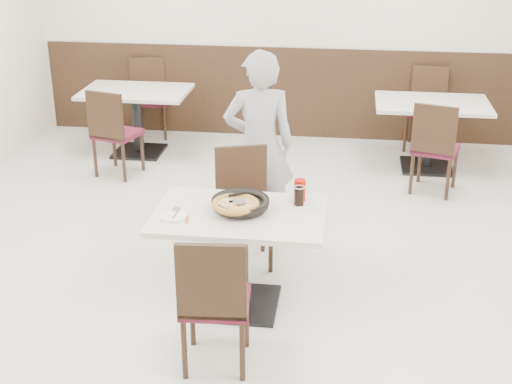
# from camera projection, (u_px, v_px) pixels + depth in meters

# --- Properties ---
(floor) EXTENTS (7.00, 7.00, 0.00)m
(floor) POSITION_uv_depth(u_px,v_px,m) (240.00, 270.00, 5.75)
(floor) COLOR beige
(floor) RESTS_ON ground
(wall_back) EXTENTS (6.00, 0.04, 2.80)m
(wall_back) POSITION_uv_depth(u_px,v_px,m) (284.00, 22.00, 8.40)
(wall_back) COLOR silver
(wall_back) RESTS_ON floor
(wainscot_back) EXTENTS (5.90, 0.03, 1.10)m
(wainscot_back) POSITION_uv_depth(u_px,v_px,m) (283.00, 93.00, 8.71)
(wainscot_back) COLOR black
(wainscot_back) RESTS_ON floor
(main_table) EXTENTS (1.27, 0.91, 0.75)m
(main_table) POSITION_uv_depth(u_px,v_px,m) (240.00, 260.00, 5.12)
(main_table) COLOR beige
(main_table) RESTS_ON floor
(chair_near) EXTENTS (0.45, 0.45, 0.95)m
(chair_near) POSITION_uv_depth(u_px,v_px,m) (216.00, 298.00, 4.45)
(chair_near) COLOR black
(chair_near) RESTS_ON floor
(chair_far) EXTENTS (0.52, 0.52, 0.95)m
(chair_far) POSITION_uv_depth(u_px,v_px,m) (245.00, 210.00, 5.68)
(chair_far) COLOR black
(chair_far) RESTS_ON floor
(trivet) EXTENTS (0.12, 0.12, 0.04)m
(trivet) POSITION_uv_depth(u_px,v_px,m) (244.00, 212.00, 4.94)
(trivet) COLOR black
(trivet) RESTS_ON main_table
(pizza_pan) EXTENTS (0.43, 0.43, 0.01)m
(pizza_pan) POSITION_uv_depth(u_px,v_px,m) (240.00, 205.00, 5.00)
(pizza_pan) COLOR black
(pizza_pan) RESTS_ON trivet
(pizza) EXTENTS (0.31, 0.31, 0.02)m
(pizza) POSITION_uv_depth(u_px,v_px,m) (236.00, 206.00, 4.93)
(pizza) COLOR #B87F3C
(pizza) RESTS_ON pizza_pan
(pizza_server) EXTENTS (0.11, 0.12, 0.00)m
(pizza_server) POSITION_uv_depth(u_px,v_px,m) (239.00, 201.00, 4.93)
(pizza_server) COLOR silver
(pizza_server) RESTS_ON pizza
(napkin) EXTENTS (0.18, 0.18, 0.00)m
(napkin) POSITION_uv_depth(u_px,v_px,m) (176.00, 218.00, 4.89)
(napkin) COLOR white
(napkin) RESTS_ON main_table
(side_plate) EXTENTS (0.20, 0.20, 0.01)m
(side_plate) POSITION_uv_depth(u_px,v_px,m) (174.00, 216.00, 4.90)
(side_plate) COLOR white
(side_plate) RESTS_ON napkin
(fork) EXTENTS (0.03, 0.15, 0.00)m
(fork) POSITION_uv_depth(u_px,v_px,m) (176.00, 214.00, 4.92)
(fork) COLOR silver
(fork) RESTS_ON side_plate
(cola_glass) EXTENTS (0.08, 0.08, 0.13)m
(cola_glass) POSITION_uv_depth(u_px,v_px,m) (299.00, 196.00, 5.08)
(cola_glass) COLOR black
(cola_glass) RESTS_ON main_table
(red_cup) EXTENTS (0.09, 0.09, 0.16)m
(red_cup) POSITION_uv_depth(u_px,v_px,m) (300.00, 190.00, 5.14)
(red_cup) COLOR #BB0700
(red_cup) RESTS_ON main_table
(diner_person) EXTENTS (0.67, 0.52, 1.65)m
(diner_person) POSITION_uv_depth(u_px,v_px,m) (259.00, 146.00, 6.04)
(diner_person) COLOR #9F9EA2
(diner_person) RESTS_ON floor
(bg_table_left) EXTENTS (1.28, 0.93, 0.75)m
(bg_table_left) POSITION_uv_depth(u_px,v_px,m) (137.00, 122.00, 8.19)
(bg_table_left) COLOR beige
(bg_table_left) RESTS_ON floor
(bg_chair_left_near) EXTENTS (0.52, 0.52, 0.95)m
(bg_chair_left_near) POSITION_uv_depth(u_px,v_px,m) (117.00, 132.00, 7.54)
(bg_chair_left_near) COLOR black
(bg_chair_left_near) RESTS_ON floor
(bg_chair_left_far) EXTENTS (0.52, 0.52, 0.95)m
(bg_chair_left_far) POSITION_uv_depth(u_px,v_px,m) (149.00, 99.00, 8.71)
(bg_chair_left_far) COLOR black
(bg_chair_left_far) RESTS_ON floor
(bg_table_right) EXTENTS (1.25, 0.88, 0.75)m
(bg_table_right) POSITION_uv_depth(u_px,v_px,m) (429.00, 135.00, 7.73)
(bg_table_right) COLOR beige
(bg_table_right) RESTS_ON floor
(bg_chair_right_near) EXTENTS (0.52, 0.52, 0.95)m
(bg_chair_right_near) POSITION_uv_depth(u_px,v_px,m) (436.00, 147.00, 7.09)
(bg_chair_right_near) COLOR black
(bg_chair_right_near) RESTS_ON floor
(bg_chair_right_far) EXTENTS (0.51, 0.51, 0.95)m
(bg_chair_right_far) POSITION_uv_depth(u_px,v_px,m) (425.00, 110.00, 8.28)
(bg_chair_right_far) COLOR black
(bg_chair_right_far) RESTS_ON floor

